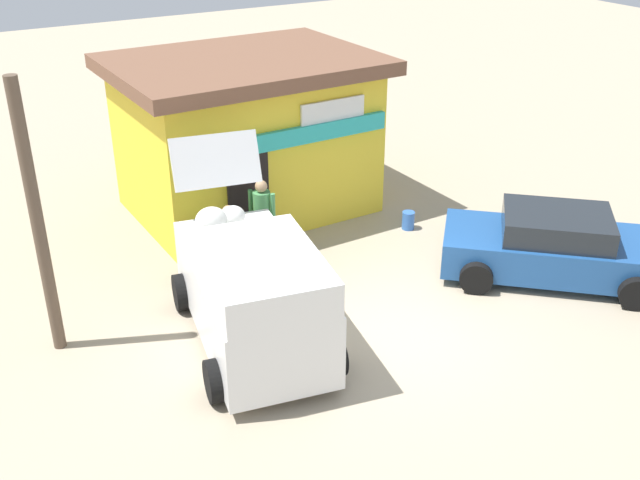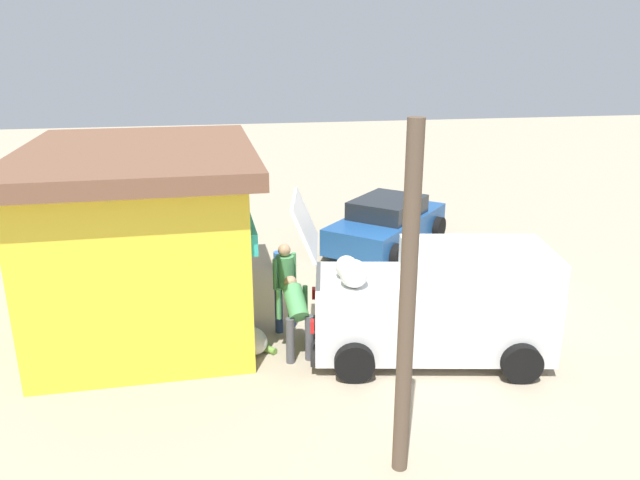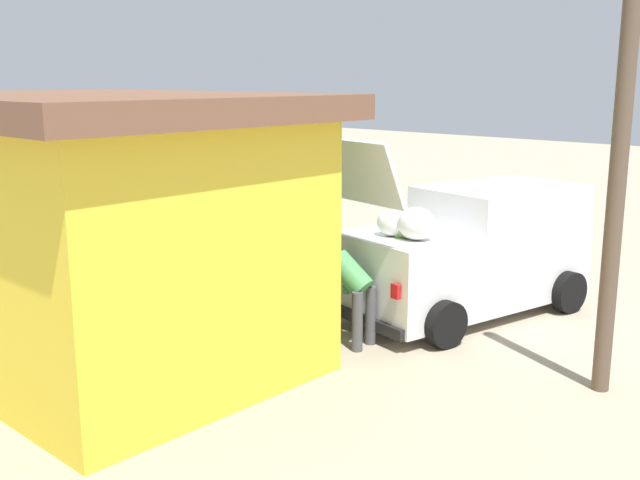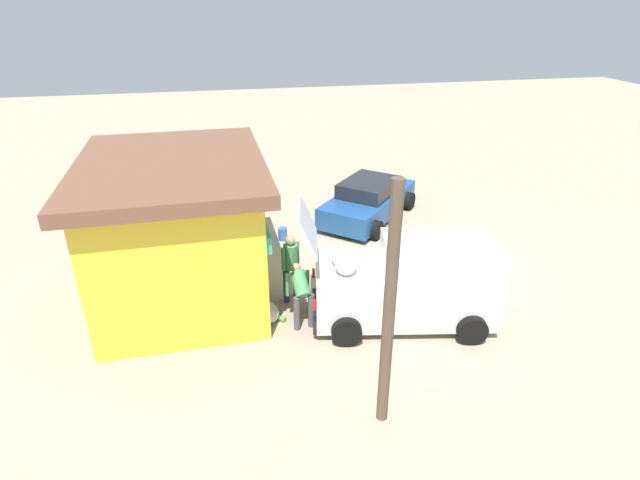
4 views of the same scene
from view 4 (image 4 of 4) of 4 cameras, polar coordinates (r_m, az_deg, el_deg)
The scene contains 9 objects.
ground_plane at distance 14.27m, azimuth 10.04°, elevation -3.07°, with size 60.00×60.00×0.00m, color tan.
storefront_bar at distance 12.63m, azimuth -15.52°, elevation 1.28°, with size 5.59×4.29×3.44m.
delivery_van at distance 11.62m, azimuth 9.98°, elevation -4.68°, with size 2.68×4.58×2.84m.
parked_sedan at distance 17.02m, azimuth 5.45°, elevation 4.45°, with size 4.20×4.02×1.32m.
vendor_standing at distance 12.21m, azimuth -3.31°, elevation -2.58°, with size 0.48×0.48×1.73m.
customer_bending at distance 11.40m, azimuth -2.15°, elevation -5.73°, with size 0.78×0.59×1.37m.
unloaded_banana_pile at distance 11.88m, azimuth -5.96°, elevation -8.06°, with size 0.86×0.82×0.45m.
paint_bucket at distance 15.57m, azimuth -4.22°, elevation 0.68°, with size 0.27×0.27×0.39m, color blue.
utility_pole at distance 8.26m, azimuth 7.75°, elevation -8.01°, with size 0.20×0.20×4.49m, color brown.
Camera 4 is at (-11.50, 4.96, 6.83)m, focal length 28.51 mm.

